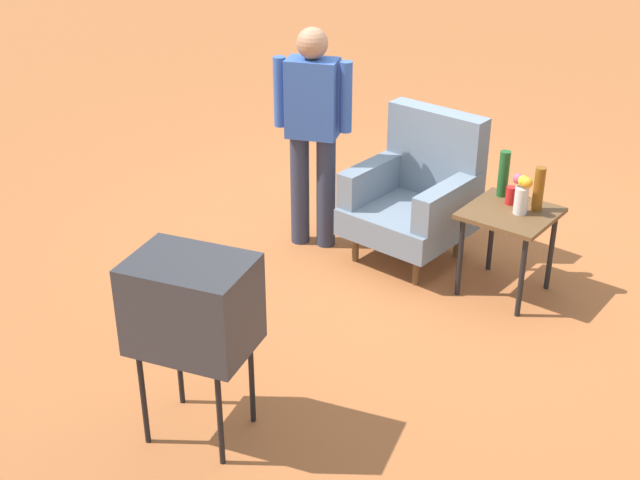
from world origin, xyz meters
name	(u,v)px	position (x,y,z in m)	size (l,w,h in m)	color
ground_plane	(399,247)	(0.00, 0.00, 0.00)	(60.00, 60.00, 0.00)	#AD6033
armchair	(417,192)	(0.14, -0.02, 0.50)	(0.81, 0.81, 1.06)	brown
side_table	(509,223)	(0.92, -0.12, 0.52)	(0.56, 0.56, 0.61)	black
tv_on_stand	(192,306)	(0.32, -2.43, 0.78)	(0.70, 0.59, 1.03)	black
person_standing	(313,126)	(-0.56, -0.34, 0.94)	(0.53, 0.34, 1.64)	#2D3347
bottle_wine_green	(504,174)	(0.75, 0.07, 0.77)	(0.07, 0.07, 0.32)	#1E5623
bottle_tall_amber	(539,189)	(1.04, 0.00, 0.76)	(0.07, 0.07, 0.30)	brown
soda_can_red	(511,195)	(0.86, -0.02, 0.67)	(0.07, 0.07, 0.12)	red
flower_vase	(522,192)	(0.98, -0.11, 0.76)	(0.15, 0.10, 0.27)	silver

